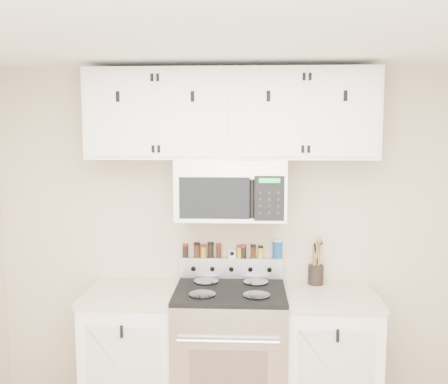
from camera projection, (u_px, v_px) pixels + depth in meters
name	position (u px, v px, depth m)	size (l,w,h in m)	color
back_wall	(232.00, 237.00, 3.73)	(3.50, 0.01, 2.50)	#C4AF93
ceiling	(217.00, 4.00, 1.85)	(3.50, 3.50, 0.01)	white
range	(230.00, 353.00, 3.50)	(0.76, 0.65, 1.10)	#B7B7BA
base_cabinet_left	(134.00, 353.00, 3.56)	(0.64, 0.62, 0.92)	white
base_cabinet_right	(328.00, 357.00, 3.49)	(0.64, 0.62, 0.92)	white
microwave	(231.00, 189.00, 3.50)	(0.76, 0.44, 0.42)	#9E9EA3
upper_cabinets	(231.00, 114.00, 3.46)	(2.00, 0.35, 0.62)	white
utensil_crock	(316.00, 273.00, 3.64)	(0.11, 0.11, 0.33)	black
kitchen_timer	(232.00, 253.00, 3.71)	(0.05, 0.04, 0.06)	white
salt_canister	(277.00, 249.00, 3.69)	(0.07, 0.07, 0.14)	navy
spice_jar_0	(185.00, 250.00, 3.72)	(0.04, 0.04, 0.10)	black
spice_jar_1	(197.00, 250.00, 3.72)	(0.05, 0.05, 0.11)	#411E0F
spice_jar_2	(204.00, 251.00, 3.72)	(0.04, 0.04, 0.09)	#BF9516
spice_jar_3	(211.00, 250.00, 3.71)	(0.05, 0.05, 0.11)	black
spice_jar_4	(219.00, 250.00, 3.71)	(0.04, 0.04, 0.10)	#3A1B0D
spice_jar_5	(239.00, 251.00, 3.70)	(0.04, 0.04, 0.09)	gold
spice_jar_6	(243.00, 251.00, 3.70)	(0.05, 0.05, 0.10)	black
spice_jar_7	(253.00, 251.00, 3.70)	(0.04, 0.04, 0.10)	#3D1D0E
spice_jar_8	(261.00, 252.00, 3.70)	(0.04, 0.04, 0.09)	yellow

